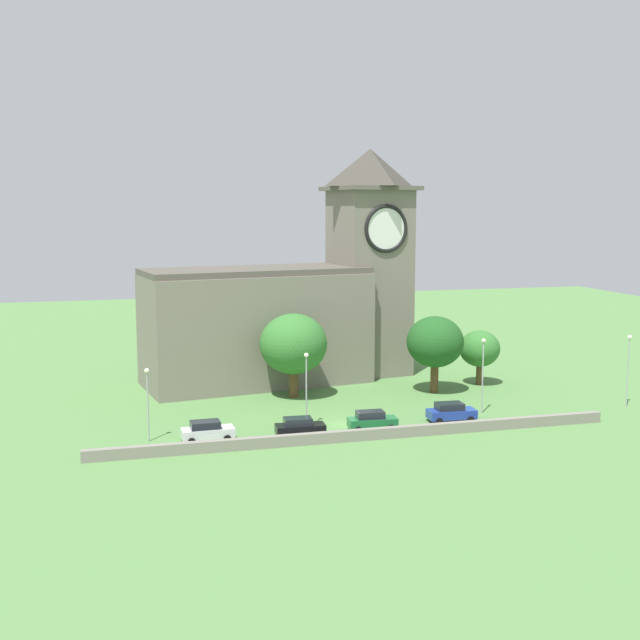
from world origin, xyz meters
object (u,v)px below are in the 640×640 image
(car_green, at_px, (372,421))
(tree_riverside_west, at_px, (435,342))
(streetlamp_west_end, at_px, (147,392))
(tree_by_tower, at_px, (480,349))
(car_white, at_px, (207,431))
(car_blue, at_px, (451,412))
(car_black, at_px, (300,427))
(tree_riverside_east, at_px, (293,344))
(streetlamp_east_mid, at_px, (628,360))
(streetlamp_west_mid, at_px, (306,378))
(streetlamp_central, at_px, (483,364))
(church, at_px, (296,303))

(car_green, distance_m, tree_riverside_west, 18.09)
(streetlamp_west_end, distance_m, tree_by_tower, 41.04)
(streetlamp_west_end, height_order, tree_by_tower, streetlamp_west_end)
(car_white, distance_m, car_green, 15.28)
(car_blue, bearing_deg, streetlamp_west_end, 178.16)
(car_black, distance_m, tree_by_tower, 29.99)
(tree_riverside_east, bearing_deg, tree_by_tower, 1.28)
(tree_riverside_west, bearing_deg, car_blue, -105.76)
(car_white, relative_size, streetlamp_east_mid, 0.62)
(streetlamp_west_mid, bearing_deg, car_white, -167.48)
(car_white, height_order, streetlamp_east_mid, streetlamp_east_mid)
(streetlamp_west_mid, relative_size, streetlamp_central, 0.93)
(tree_riverside_west, bearing_deg, tree_riverside_east, 173.10)
(streetlamp_central, bearing_deg, tree_by_tower, 64.95)
(church, xyz_separation_m, streetlamp_west_end, (-18.73, -21.94, -4.85))
(streetlamp_west_end, distance_m, streetlamp_west_mid, 14.73)
(streetlamp_west_end, distance_m, tree_riverside_west, 33.96)
(tree_riverside_west, bearing_deg, car_black, -145.19)
(car_black, height_order, streetlamp_west_mid, streetlamp_west_mid)
(car_white, bearing_deg, car_blue, 0.85)
(church, relative_size, tree_riverside_east, 3.66)
(streetlamp_east_mid, bearing_deg, car_black, -177.38)
(church, xyz_separation_m, tree_riverside_east, (-2.43, -9.03, -3.41))
(church, relative_size, streetlamp_east_mid, 4.45)
(streetlamp_west_end, distance_m, streetlamp_east_mid, 48.78)
(streetlamp_central, distance_m, streetlamp_east_mid, 15.77)
(car_blue, height_order, streetlamp_central, streetlamp_central)
(church, relative_size, streetlamp_west_end, 5.12)
(streetlamp_east_mid, height_order, tree_riverside_east, tree_riverside_east)
(church, distance_m, tree_riverside_east, 9.95)
(streetlamp_west_mid, bearing_deg, church, 79.17)
(car_green, xyz_separation_m, tree_by_tower, (18.48, 15.27, 3.32))
(streetlamp_central, bearing_deg, tree_riverside_west, 95.81)
(car_blue, relative_size, tree_riverside_east, 0.52)
(tree_by_tower, bearing_deg, car_green, -140.44)
(streetlamp_west_mid, distance_m, streetlamp_central, 18.40)
(streetlamp_east_mid, distance_m, tree_riverside_west, 20.23)
(car_green, bearing_deg, tree_riverside_east, 105.21)
(streetlamp_west_mid, distance_m, tree_by_tower, 27.16)
(church, relative_size, tree_by_tower, 5.27)
(streetlamp_west_mid, relative_size, streetlamp_east_mid, 0.94)
(car_blue, distance_m, streetlamp_east_mid, 20.46)
(tree_by_tower, bearing_deg, streetlamp_east_mid, -54.20)
(streetlamp_west_mid, xyz_separation_m, tree_riverside_east, (1.60, 12.04, 1.14))
(streetlamp_central, relative_size, streetlamp_east_mid, 1.01)
(car_green, height_order, streetlamp_central, streetlamp_central)
(church, bearing_deg, streetlamp_central, -55.26)
(car_black, relative_size, car_green, 0.98)
(church, height_order, car_white, church)
(streetlamp_west_end, distance_m, streetlamp_central, 33.12)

